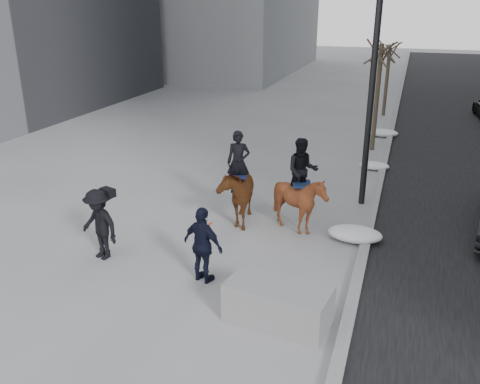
% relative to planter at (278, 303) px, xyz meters
% --- Properties ---
extents(ground, '(120.00, 120.00, 0.00)m').
position_rel_planter_xyz_m(ground, '(-1.69, 1.53, -0.40)').
color(ground, gray).
rests_on(ground, ground).
extents(curb, '(0.25, 90.00, 0.12)m').
position_rel_planter_xyz_m(curb, '(1.31, 11.53, -0.34)').
color(curb, gray).
rests_on(curb, ground).
extents(planter, '(2.10, 1.26, 0.79)m').
position_rel_planter_xyz_m(planter, '(0.00, 0.00, 0.00)').
color(planter, gray).
rests_on(planter, ground).
extents(tree_near, '(1.20, 1.20, 4.74)m').
position_rel_planter_xyz_m(tree_near, '(0.71, 12.91, 1.97)').
color(tree_near, '#3B3123').
rests_on(tree_near, ground).
extents(tree_far, '(1.20, 1.20, 4.09)m').
position_rel_planter_xyz_m(tree_far, '(0.71, 19.93, 1.65)').
color(tree_far, '#382E21').
rests_on(tree_far, ground).
extents(mounted_left, '(1.33, 2.13, 2.56)m').
position_rel_planter_xyz_m(mounted_left, '(-2.30, 4.30, 0.56)').
color(mounted_left, '#4A230E').
rests_on(mounted_left, ground).
extents(mounted_right, '(1.71, 1.82, 2.55)m').
position_rel_planter_xyz_m(mounted_right, '(-0.50, 4.17, 0.63)').
color(mounted_right, '#502710').
rests_on(mounted_right, ground).
extents(feeder, '(1.11, 1.00, 1.75)m').
position_rel_planter_xyz_m(feeder, '(-1.94, 0.95, 0.48)').
color(feeder, black).
rests_on(feeder, ground).
extents(camera_crew, '(1.28, 0.97, 1.75)m').
position_rel_planter_xyz_m(camera_crew, '(-4.69, 1.17, 0.49)').
color(camera_crew, black).
rests_on(camera_crew, ground).
extents(lamppost, '(0.25, 0.80, 9.09)m').
position_rel_planter_xyz_m(lamppost, '(0.91, 6.72, 4.60)').
color(lamppost, black).
rests_on(lamppost, ground).
extents(snow_piles, '(1.40, 12.08, 0.36)m').
position_rel_planter_xyz_m(snow_piles, '(1.01, 9.34, -0.23)').
color(snow_piles, silver).
rests_on(snow_piles, ground).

